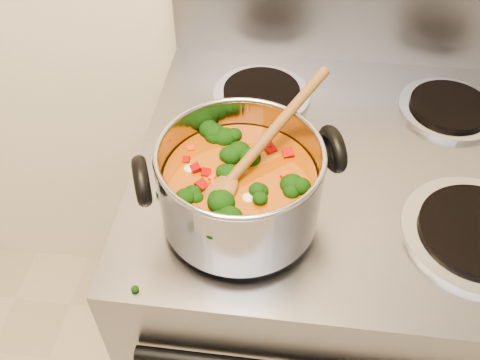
# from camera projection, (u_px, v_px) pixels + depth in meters

# --- Properties ---
(electric_range) EXTENTS (0.74, 0.67, 1.08)m
(electric_range) POSITION_uv_depth(u_px,v_px,m) (325.00, 295.00, 1.25)
(electric_range) COLOR gray
(electric_range) RESTS_ON ground
(stockpot) EXTENTS (0.30, 0.23, 0.14)m
(stockpot) POSITION_uv_depth(u_px,v_px,m) (240.00, 186.00, 0.76)
(stockpot) COLOR #9E9DA5
(stockpot) RESTS_ON electric_range
(wooden_spoon) EXTENTS (0.18, 0.24, 0.10)m
(wooden_spoon) POSITION_uv_depth(u_px,v_px,m) (248.00, 160.00, 0.74)
(wooden_spoon) COLOR brown
(wooden_spoon) RESTS_ON stockpot
(cooktop_crumbs) EXTENTS (0.06, 0.09, 0.01)m
(cooktop_crumbs) POSITION_uv_depth(u_px,v_px,m) (349.00, 225.00, 0.81)
(cooktop_crumbs) COLOR black
(cooktop_crumbs) RESTS_ON electric_range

